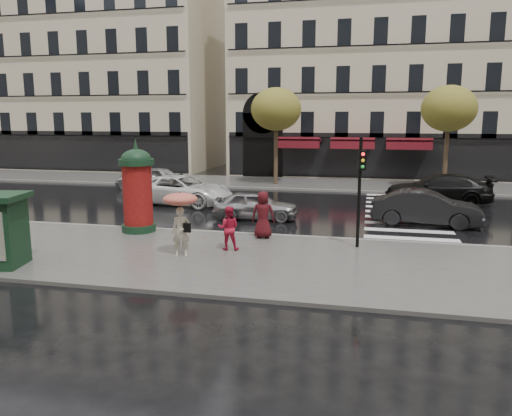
% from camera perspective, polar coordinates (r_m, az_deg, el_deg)
% --- Properties ---
extents(ground, '(160.00, 160.00, 0.00)m').
position_cam_1_polar(ground, '(16.90, -2.45, -5.60)').
color(ground, black).
rests_on(ground, ground).
extents(near_sidewalk, '(90.00, 7.00, 0.12)m').
position_cam_1_polar(near_sidewalk, '(16.42, -2.92, -5.86)').
color(near_sidewalk, '#474744').
rests_on(near_sidewalk, ground).
extents(far_sidewalk, '(90.00, 6.00, 0.12)m').
position_cam_1_polar(far_sidewalk, '(35.24, 5.76, 2.78)').
color(far_sidewalk, '#474744').
rests_on(far_sidewalk, ground).
extents(near_kerb, '(90.00, 0.25, 0.14)m').
position_cam_1_polar(near_kerb, '(19.70, -0.14, -3.08)').
color(near_kerb, slate).
rests_on(near_kerb, ground).
extents(far_kerb, '(90.00, 0.25, 0.14)m').
position_cam_1_polar(far_kerb, '(32.29, 5.09, 2.12)').
color(far_kerb, slate).
rests_on(far_kerb, ground).
extents(zebra_crossing, '(3.60, 11.75, 0.01)m').
position_cam_1_polar(zebra_crossing, '(25.74, 16.42, -0.48)').
color(zebra_crossing, silver).
rests_on(zebra_crossing, ground).
extents(bldg_far_corner, '(26.00, 14.00, 22.90)m').
position_cam_1_polar(bldg_far_corner, '(46.19, 15.66, 18.23)').
color(bldg_far_corner, '#B7A88C').
rests_on(bldg_far_corner, ground).
extents(bldg_far_left, '(24.00, 14.00, 22.90)m').
position_cam_1_polar(bldg_far_left, '(53.14, -17.70, 17.03)').
color(bldg_far_left, '#B7A88C').
rests_on(bldg_far_left, ground).
extents(tree_far_left, '(3.40, 3.40, 6.64)m').
position_cam_1_polar(tree_far_left, '(34.27, 2.32, 11.18)').
color(tree_far_left, '#38281C').
rests_on(tree_far_left, ground).
extents(tree_far_right, '(3.40, 3.40, 6.64)m').
position_cam_1_polar(tree_far_right, '(34.00, 21.19, 10.51)').
color(tree_far_right, '#38281C').
rests_on(tree_far_right, ground).
extents(woman_umbrella, '(1.13, 1.13, 2.17)m').
position_cam_1_polar(woman_umbrella, '(16.43, -8.61, -0.60)').
color(woman_umbrella, '#C2B4A0').
rests_on(woman_umbrella, near_sidewalk).
extents(woman_red, '(0.82, 0.69, 1.52)m').
position_cam_1_polar(woman_red, '(17.19, -3.17, -2.30)').
color(woman_red, '#B41631').
rests_on(woman_red, near_sidewalk).
extents(man_burgundy, '(0.94, 0.67, 1.79)m').
position_cam_1_polar(man_burgundy, '(18.83, 0.81, -0.76)').
color(man_burgundy, '#410D11').
rests_on(man_burgundy, near_sidewalk).
extents(morris_column, '(1.38, 1.38, 3.72)m').
position_cam_1_polar(morris_column, '(20.37, -13.41, 2.32)').
color(morris_column, black).
rests_on(morris_column, near_sidewalk).
extents(traffic_light, '(0.28, 0.38, 3.85)m').
position_cam_1_polar(traffic_light, '(17.54, 11.82, 2.97)').
color(traffic_light, black).
rests_on(traffic_light, near_sidewalk).
extents(car_silver, '(4.00, 1.87, 1.32)m').
position_cam_1_polar(car_silver, '(22.91, -0.05, 0.32)').
color(car_silver, '#99989D').
rests_on(car_silver, ground).
extents(car_darkgrey, '(4.77, 2.10, 1.52)m').
position_cam_1_polar(car_darkgrey, '(22.91, 18.90, 0.01)').
color(car_darkgrey, black).
rests_on(car_darkgrey, ground).
extents(car_white, '(5.91, 3.22, 1.57)m').
position_cam_1_polar(car_white, '(27.17, -8.57, 2.04)').
color(car_white, white).
rests_on(car_white, ground).
extents(car_black, '(5.73, 2.62, 1.62)m').
position_cam_1_polar(car_black, '(28.88, 20.09, 2.06)').
color(car_black, black).
rests_on(car_black, ground).
extents(car_far_silver, '(4.45, 1.82, 1.51)m').
position_cam_1_polar(car_far_silver, '(33.39, -12.10, 3.39)').
color(car_far_silver, '#9F9EA3').
rests_on(car_far_silver, ground).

